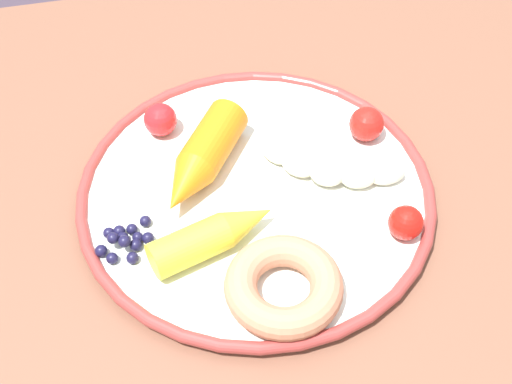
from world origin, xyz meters
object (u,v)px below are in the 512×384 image
object	(u,v)px
carrot_yellow	(214,235)
donut	(284,286)
dining_table	(291,267)
plate	(256,194)
carrot_orange	(201,160)
tomato_far	(366,124)
blueberry_pile	(126,240)
banana	(328,169)
tomato_near	(406,223)
tomato_mid	(160,120)

from	to	relation	value
carrot_yellow	donut	world-z (taller)	carrot_yellow
dining_table	donut	xyz separation A→B (m)	(0.04, 0.10, 0.12)
plate	carrot_orange	xyz separation A→B (m)	(0.05, -0.04, 0.02)
tomato_far	carrot_yellow	bearing A→B (deg)	30.67
donut	blueberry_pile	distance (m)	0.16
donut	dining_table	bearing A→B (deg)	-110.25
carrot_yellow	tomato_far	bearing A→B (deg)	-149.33
banana	donut	xyz separation A→B (m)	(0.08, 0.13, 0.00)
tomato_near	tomato_far	world-z (taller)	tomato_far
banana	tomato_far	xyz separation A→B (m)	(-0.05, -0.05, 0.01)
carrot_yellow	blueberry_pile	world-z (taller)	carrot_yellow
carrot_yellow	tomato_near	world-z (taller)	carrot_yellow
carrot_orange	blueberry_pile	world-z (taller)	carrot_orange
dining_table	carrot_yellow	xyz separation A→B (m)	(0.09, 0.03, 0.13)
dining_table	carrot_orange	size ratio (longest dim) A/B	6.95
blueberry_pile	carrot_yellow	bearing A→B (deg)	165.85
blueberry_pile	tomato_mid	world-z (taller)	tomato_mid
carrot_orange	carrot_yellow	bearing A→B (deg)	87.46
tomato_near	banana	bearing A→B (deg)	-58.84
tomato_near	tomato_mid	distance (m)	0.28
carrot_yellow	plate	bearing A→B (deg)	-132.56
donut	carrot_yellow	bearing A→B (deg)	-52.45
plate	carrot_orange	world-z (taller)	carrot_orange
plate	banana	world-z (taller)	banana
plate	blueberry_pile	world-z (taller)	blueberry_pile
blueberry_pile	dining_table	bearing A→B (deg)	-175.71
donut	tomato_near	size ratio (longest dim) A/B	3.16
banana	tomato_mid	xyz separation A→B (m)	(0.16, -0.10, 0.01)
dining_table	banana	size ratio (longest dim) A/B	6.82
blueberry_pile	tomato_far	bearing A→B (deg)	-161.54
dining_table	tomato_mid	xyz separation A→B (m)	(0.11, -0.13, 0.13)
donut	tomato_mid	distance (m)	0.24
plate	carrot_orange	distance (m)	0.06
blueberry_pile	plate	bearing A→B (deg)	-164.56
dining_table	tomato_mid	size ratio (longest dim) A/B	27.14
plate	donut	xyz separation A→B (m)	(0.00, 0.12, 0.02)
dining_table	donut	world-z (taller)	donut
dining_table	tomato_far	xyz separation A→B (m)	(-0.10, -0.07, 0.13)
banana	donut	world-z (taller)	same
plate	tomato_mid	world-z (taller)	tomato_mid
banana	carrot_orange	bearing A→B (deg)	-14.30
donut	tomato_near	world-z (taller)	tomato_near
tomato_near	tomato_mid	bearing A→B (deg)	-41.85
banana	blueberry_pile	bearing A→B (deg)	11.03
blueberry_pile	tomato_mid	bearing A→B (deg)	-110.39
blueberry_pile	tomato_far	distance (m)	0.28
tomato_mid	tomato_far	world-z (taller)	tomato_far
dining_table	carrot_yellow	size ratio (longest dim) A/B	7.46
plate	carrot_yellow	size ratio (longest dim) A/B	2.78
tomato_near	donut	bearing A→B (deg)	18.24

